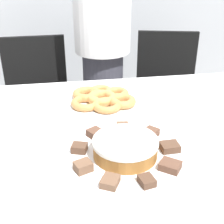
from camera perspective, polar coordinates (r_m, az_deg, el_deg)
table at (r=1.14m, az=-0.22°, el=-7.37°), size 1.57×1.02×0.76m
person_standing at (r=1.85m, az=-1.75°, el=12.60°), size 0.32×0.32×1.62m
office_chair_left at (r=2.05m, az=-13.27°, el=-0.29°), size 0.45×0.45×0.86m
office_chair_right at (r=2.14m, az=9.64°, el=1.35°), size 0.53×0.53×0.86m
plate_cake at (r=0.97m, az=2.41°, el=-8.13°), size 0.38×0.38×0.01m
plate_donuts at (r=1.30m, az=-1.78°, el=1.73°), size 0.36×0.36×0.01m
frosted_cake at (r=0.95m, az=2.45°, el=-6.51°), size 0.20×0.20×0.06m
lamington_0 at (r=0.90m, az=-5.31°, el=-9.88°), size 0.06×0.06×0.03m
lamington_1 at (r=0.85m, az=-0.36°, el=-12.59°), size 0.06×0.07×0.02m
lamington_2 at (r=0.86m, az=6.37°, el=-12.40°), size 0.05×0.05×0.02m
lamington_3 at (r=0.92m, az=10.60°, el=-9.64°), size 0.08×0.07×0.02m
lamington_4 at (r=1.00m, az=10.50°, el=-6.28°), size 0.06×0.05×0.02m
lamington_5 at (r=1.06m, az=7.04°, el=-3.81°), size 0.07×0.07×0.02m
lamington_6 at (r=1.08m, az=1.95°, el=-2.93°), size 0.05×0.05×0.03m
lamington_7 at (r=1.05m, az=-2.99°, el=-3.95°), size 0.07×0.07×0.02m
lamington_8 at (r=0.98m, az=-5.98°, el=-6.55°), size 0.06×0.05×0.02m
donut_0 at (r=1.30m, az=-1.79°, el=2.61°), size 0.13×0.13×0.03m
donut_1 at (r=1.27m, az=1.91°, el=1.98°), size 0.11×0.11×0.03m
donut_2 at (r=1.33m, az=0.83°, el=3.36°), size 0.11×0.11×0.03m
donut_3 at (r=1.37m, az=-2.08°, el=3.86°), size 0.10×0.10×0.03m
donut_4 at (r=1.33m, az=-4.66°, el=3.29°), size 0.12×0.12×0.03m
donut_5 at (r=1.26m, az=-4.78°, el=1.65°), size 0.12×0.12×0.03m
donut_6 at (r=1.24m, az=-0.93°, el=1.24°), size 0.12×0.12×0.03m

